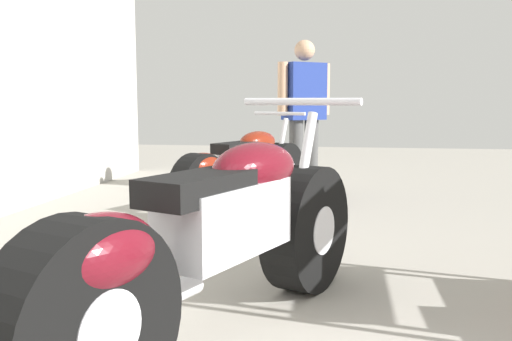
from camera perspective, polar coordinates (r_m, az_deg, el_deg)
ground_plane at (r=4.02m, az=3.36°, el=-7.72°), size 17.41×17.41×0.00m
motorcycle_maroon_cruiser at (r=2.36m, az=-3.74°, el=-7.34°), size 1.08×2.14×1.04m
motorcycle_black_naked at (r=5.15m, az=-1.38°, el=0.00°), size 1.00×1.85×0.91m
mechanic_in_blue at (r=6.30m, az=4.88°, el=6.41°), size 0.59×0.51×1.69m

